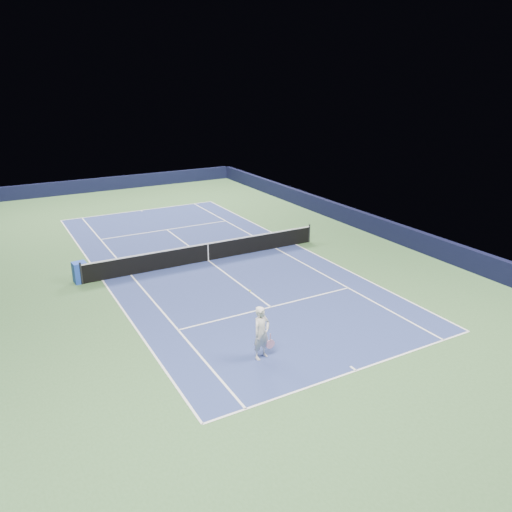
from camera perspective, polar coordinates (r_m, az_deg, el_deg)
ground at (r=26.25m, az=-5.47°, el=-0.54°), size 40.00×40.00×0.00m
wall_far at (r=44.37m, az=-16.08°, el=7.98°), size 22.00×0.35×1.10m
wall_right at (r=31.75m, az=12.67°, el=3.73°), size 0.35×40.00×1.10m
court_surface at (r=26.25m, az=-5.47°, el=-0.53°), size 10.97×23.77×0.01m
baseline_far at (r=36.98m, az=-13.02°, el=5.11°), size 10.97×0.08×0.00m
baseline_near at (r=17.12m, az=11.38°, el=-12.72°), size 10.97×0.08×0.00m
sideline_doubles_right at (r=28.74m, az=4.57°, el=1.34°), size 0.08×23.77×0.00m
sideline_doubles_left at (r=24.74m, az=-17.15°, el=-2.66°), size 0.08×23.77×0.00m
sideline_singles_right at (r=28.04m, az=2.23°, el=0.91°), size 0.08×23.77×0.00m
sideline_singles_left at (r=25.01m, az=-14.11°, el=-2.11°), size 0.08×23.77×0.00m
service_line_far at (r=31.93m, az=-10.15°, el=2.99°), size 8.23×0.08×0.00m
service_line_near at (r=20.99m, az=1.70°, el=-5.85°), size 8.23×0.08×0.00m
center_service_line at (r=26.25m, az=-5.47°, el=-0.52°), size 0.08×12.80×0.00m
center_mark_far at (r=36.84m, az=-12.95°, el=5.06°), size 0.08×0.30×0.00m
center_mark_near at (r=17.21m, az=11.05°, el=-12.49°), size 0.08×0.30×0.00m
tennis_net at (r=26.08m, az=-5.50°, el=0.50°), size 12.90×0.10×1.07m
sponsor_cube at (r=24.67m, az=-19.46°, el=-1.77°), size 0.65×0.60×0.99m
tennis_player at (r=17.02m, az=0.65°, el=-8.78°), size 0.89×1.35×2.13m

